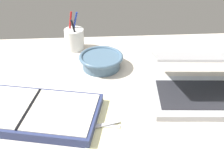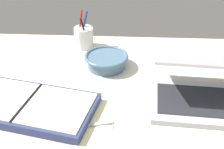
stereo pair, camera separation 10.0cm
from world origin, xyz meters
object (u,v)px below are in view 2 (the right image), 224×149
at_px(pen_cup, 84,37).
at_px(planner, 28,106).
at_px(laptop, 202,89).
at_px(bowl, 106,60).
at_px(scissors, 80,125).

distance_m(pen_cup, planner, 0.45).
distance_m(laptop, bowl, 0.37).
relative_size(planner, scissors, 3.32).
xyz_separation_m(laptop, scissors, (-0.37, -0.14, -0.04)).
xyz_separation_m(bowl, pen_cup, (-0.10, 0.16, 0.02)).
relative_size(laptop, scissors, 2.46).
height_order(planner, scissors, planner).
relative_size(bowl, planner, 0.37).
bearing_deg(scissors, laptop, 16.92).
bearing_deg(planner, laptop, 19.93).
bearing_deg(planner, pen_cup, 86.89).
xyz_separation_m(laptop, planner, (-0.54, -0.07, -0.03)).
relative_size(laptop, pen_cup, 2.15).
distance_m(laptop, pen_cup, 0.55).
distance_m(bowl, pen_cup, 0.19).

